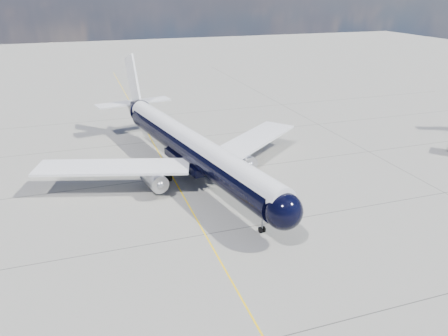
{
  "coord_description": "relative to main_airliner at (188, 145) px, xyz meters",
  "views": [
    {
      "loc": [
        -10.24,
        -26.33,
        22.81
      ],
      "look_at": [
        4.25,
        16.69,
        4.0
      ],
      "focal_mm": 35.0,
      "sensor_mm": 36.0,
      "label": 1
    }
  ],
  "objects": [
    {
      "name": "ground",
      "position": [
        -2.24,
        4.97,
        -4.13
      ],
      "size": [
        320.0,
        320.0,
        0.0
      ],
      "primitive_type": "plane",
      "color": "gray",
      "rests_on": "ground"
    },
    {
      "name": "main_airliner",
      "position": [
        0.0,
        0.0,
        0.0
      ],
      "size": [
        37.16,
        45.79,
        13.32
      ],
      "rotation": [
        0.0,
        0.0,
        0.2
      ],
      "color": "black",
      "rests_on": "ground"
    },
    {
      "name": "taxiway_centerline",
      "position": [
        -2.24,
        -0.03,
        -4.13
      ],
      "size": [
        0.16,
        160.0,
        0.01
      ],
      "primitive_type": "cube",
      "color": "yellow",
      "rests_on": "ground"
    }
  ]
}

